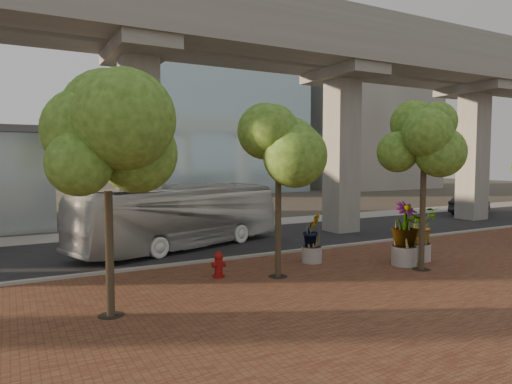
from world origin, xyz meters
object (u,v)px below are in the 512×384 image
transit_bus (181,217)px  parked_car (470,205)px  fire_hydrant (219,264)px  planter_front (420,228)px

transit_bus → parked_car: transit_bus is taller
transit_bus → fire_hydrant: transit_bus is taller
transit_bus → parked_car: bearing=-102.9°
parked_car → fire_hydrant: 26.82m
transit_bus → fire_hydrant: size_ratio=11.28×
parked_car → planter_front: (-16.87, -10.01, 0.68)m
parked_car → fire_hydrant: bearing=91.3°
parked_car → planter_front: bearing=103.6°
fire_hydrant → transit_bus: bearing=83.4°
transit_bus → planter_front: 10.90m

